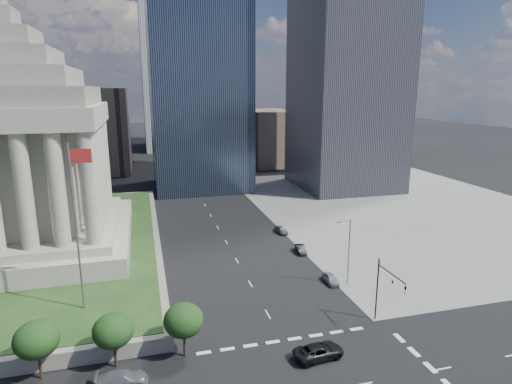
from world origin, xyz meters
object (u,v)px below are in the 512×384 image
object	(u,v)px
pickup_truck	(319,351)
parked_sedan_mid	(301,249)
parked_sedan_near	(331,279)
parked_sedan_far	(281,230)
traffic_signal_ne	(386,286)
suv_grey	(122,379)
street_lamp_north	(348,248)
war_memorial	(9,130)
flagpole	(77,219)

from	to	relation	value
pickup_truck	parked_sedan_mid	distance (m)	29.95
parked_sedan_near	parked_sedan_far	bearing A→B (deg)	91.94
parked_sedan_near	parked_sedan_mid	size ratio (longest dim) A/B	0.99
traffic_signal_ne	parked_sedan_near	size ratio (longest dim) A/B	2.06
suv_grey	street_lamp_north	bearing A→B (deg)	-62.69
pickup_truck	suv_grey	xyz separation A→B (m)	(-19.93, 0.86, -0.05)
traffic_signal_ne	parked_sedan_far	world-z (taller)	traffic_signal_ne
parked_sedan_mid	parked_sedan_far	size ratio (longest dim) A/B	1.00
street_lamp_north	parked_sedan_near	bearing A→B (deg)	146.14
war_memorial	street_lamp_north	xyz separation A→B (m)	(47.33, -23.00, -15.74)
traffic_signal_ne	flagpole	bearing A→B (deg)	163.29
war_memorial	street_lamp_north	size ratio (longest dim) A/B	3.90
traffic_signal_ne	suv_grey	xyz separation A→B (m)	(-29.78, -2.84, -4.54)
suv_grey	pickup_truck	bearing A→B (deg)	-89.96
parked_sedan_far	parked_sedan_near	bearing A→B (deg)	-96.83
suv_grey	parked_sedan_mid	size ratio (longest dim) A/B	1.24
street_lamp_north	parked_sedan_mid	distance (m)	14.62
flagpole	war_memorial	bearing A→B (deg)	116.89
traffic_signal_ne	parked_sedan_mid	xyz separation A→B (m)	(-1.00, 24.92, -4.60)
street_lamp_north	pickup_truck	size ratio (longest dim) A/B	1.83
parked_sedan_mid	pickup_truck	bearing A→B (deg)	-100.08
street_lamp_north	parked_sedan_near	size ratio (longest dim) A/B	2.57
war_memorial	suv_grey	size ratio (longest dim) A/B	8.01
street_lamp_north	parked_sedan_far	xyz separation A→B (m)	(-1.83, 24.34, -4.99)
war_memorial	street_lamp_north	distance (m)	54.92
war_memorial	traffic_signal_ne	world-z (taller)	war_memorial
war_memorial	parked_sedan_near	distance (m)	54.54
pickup_truck	war_memorial	bearing A→B (deg)	37.49
war_memorial	traffic_signal_ne	xyz separation A→B (m)	(46.50, -34.30, -16.15)
parked_sedan_far	pickup_truck	bearing A→B (deg)	-109.51
flagpole	parked_sedan_mid	world-z (taller)	flagpole
flagpole	traffic_signal_ne	distance (m)	36.69
flagpole	parked_sedan_near	world-z (taller)	flagpole
war_memorial	suv_grey	world-z (taller)	war_memorial
flagpole	pickup_truck	world-z (taller)	flagpole
parked_sedan_far	war_memorial	bearing A→B (deg)	174.86
traffic_signal_ne	street_lamp_north	size ratio (longest dim) A/B	0.80
pickup_truck	flagpole	bearing A→B (deg)	53.76
flagpole	street_lamp_north	xyz separation A→B (m)	(35.16, 1.00, -7.45)
war_memorial	flagpole	size ratio (longest dim) A/B	1.95
pickup_truck	suv_grey	size ratio (longest dim) A/B	1.12
war_memorial	street_lamp_north	bearing A→B (deg)	-25.92
flagpole	parked_sedan_near	xyz separation A→B (m)	(33.33, 2.23, -12.45)
flagpole	street_lamp_north	world-z (taller)	flagpole
parked_sedan_mid	parked_sedan_far	world-z (taller)	parked_sedan_far
war_memorial	parked_sedan_mid	distance (m)	50.88
war_memorial	pickup_truck	size ratio (longest dim) A/B	7.15
pickup_truck	traffic_signal_ne	bearing A→B (deg)	-75.91
street_lamp_north	parked_sedan_near	world-z (taller)	street_lamp_north
suv_grey	parked_sedan_near	distance (m)	32.62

